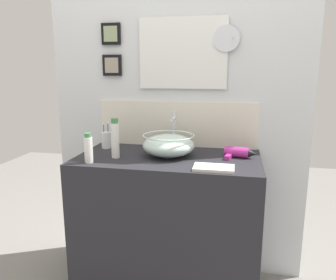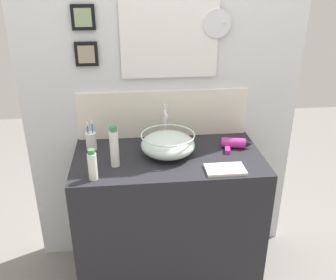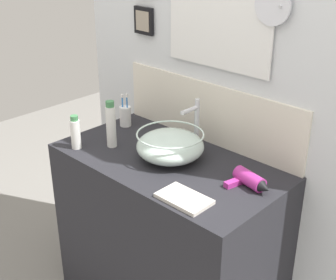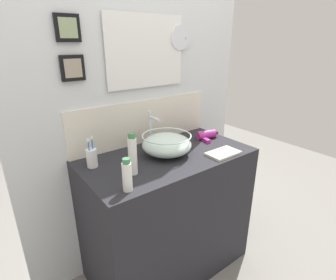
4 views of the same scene
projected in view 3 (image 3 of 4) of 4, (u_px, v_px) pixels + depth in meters
name	position (u px, v px, depth m)	size (l,w,h in m)	color
vanity_counter	(168.00, 239.00, 2.31)	(1.07, 0.58, 0.88)	#232328
back_panel	(215.00, 61.00, 2.16)	(1.71, 0.10, 2.55)	silver
glass_bowl_sink	(170.00, 146.00, 2.11)	(0.31, 0.31, 0.13)	silver
faucet	(195.00, 120.00, 2.19)	(0.02, 0.12, 0.24)	silver
hair_drier	(251.00, 181.00, 1.90)	(0.19, 0.13, 0.06)	#B22D8C
toothbrush_cup	(125.00, 116.00, 2.46)	(0.06, 0.06, 0.18)	white
spray_bottle	(111.00, 125.00, 2.21)	(0.05, 0.05, 0.23)	white
lotion_bottle	(75.00, 133.00, 2.20)	(0.05, 0.05, 0.17)	white
hand_towel	(184.00, 199.00, 1.81)	(0.21, 0.13, 0.02)	silver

